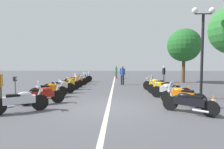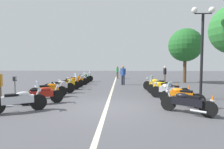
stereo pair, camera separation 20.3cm
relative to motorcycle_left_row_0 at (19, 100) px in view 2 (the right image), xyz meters
name	(u,v)px [view 2 (the right image)]	position (x,y,z in m)	size (l,w,h in m)	color
ground_plane	(106,108)	(0.87, -3.44, -0.47)	(80.00, 80.00, 0.00)	#4C4C51
lane_centre_stripe	(112,89)	(6.65, -3.44, -0.47)	(26.54, 0.16, 0.01)	beige
motorcycle_left_row_0	(19,100)	(0.00, 0.00, 0.00)	(1.26, 1.92, 1.22)	black
motorcycle_left_row_1	(42,95)	(1.47, -0.27, -0.02)	(1.07, 1.90, 1.00)	black
motorcycle_left_row_2	(49,90)	(2.98, 0.02, -0.02)	(1.22, 1.85, 0.99)	black
motorcycle_left_row_3	(59,86)	(4.41, -0.09, -0.01)	(1.06, 1.90, 1.02)	black
motorcycle_left_row_4	(68,84)	(6.00, -0.17, -0.01)	(1.25, 1.69, 1.20)	black
motorcycle_left_row_5	(72,82)	(7.35, -0.09, -0.03)	(1.05, 1.90, 0.98)	black
motorcycle_left_row_6	(77,80)	(8.86, -0.14, -0.01)	(1.13, 1.94, 1.20)	black
motorcycle_left_row_7	(81,79)	(10.38, -0.14, -0.02)	(1.21, 1.83, 0.99)	black
motorcycle_left_row_8	(83,77)	(11.84, -0.09, -0.01)	(1.02, 2.05, 1.21)	black
motorcycle_right_row_0	(186,102)	(0.11, -6.61, -0.02)	(1.38, 1.75, 1.19)	black
motorcycle_right_row_1	(181,96)	(1.39, -6.83, -0.02)	(1.32, 1.74, 1.00)	black
motorcycle_right_row_2	(170,90)	(3.03, -6.78, -0.01)	(1.14, 2.01, 1.01)	black
motorcycle_right_row_3	(161,87)	(4.37, -6.62, -0.02)	(1.22, 1.72, 1.19)	black
motorcycle_right_row_4	(157,84)	(5.88, -6.66, -0.01)	(1.21, 1.90, 1.02)	black
street_lamp_twin_globe	(202,37)	(3.02, -8.45, 2.90)	(0.32, 1.22, 4.95)	black
parking_meter	(15,84)	(1.81, 1.27, 0.42)	(0.19, 0.15, 1.29)	slate
traffic_cone_0	(213,102)	(0.99, -8.06, -0.18)	(0.36, 0.36, 0.61)	orange
traffic_cone_1	(189,90)	(4.46, -8.34, -0.18)	(0.36, 0.36, 0.61)	orange
traffic_cone_2	(177,87)	(5.95, -8.10, -0.18)	(0.36, 0.36, 0.61)	orange
bystander_0	(165,73)	(11.56, -8.60, 0.51)	(0.51, 0.32, 1.68)	brown
bystander_2	(123,74)	(9.35, -4.28, 0.55)	(0.32, 0.49, 1.74)	#1E2338
bystander_3	(117,71)	(16.16, -3.64, 0.48)	(0.46, 0.33, 1.63)	brown
roadside_tree_0	(185,45)	(11.57, -10.59, 3.32)	(3.33, 3.33, 5.48)	brown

